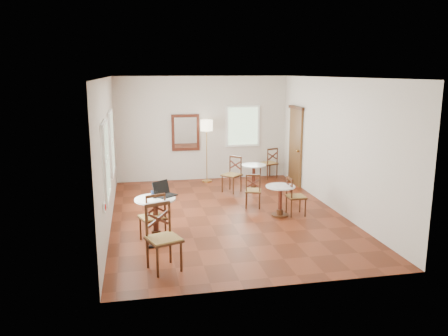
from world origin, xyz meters
name	(u,v)px	position (x,y,z in m)	size (l,w,h in m)	color
ground	(227,215)	(0.00, 0.00, 0.00)	(7.00, 7.00, 0.00)	#5E2310
room_shell	(222,129)	(-0.06, 0.27, 1.89)	(5.02, 7.02, 3.01)	beige
cafe_table_near	(156,214)	(-1.62, -1.21, 0.50)	(0.76, 0.76, 0.81)	#402010
cafe_table_mid	(280,197)	(1.13, -0.31, 0.42)	(0.64, 0.64, 0.68)	#402010
cafe_table_back	(254,174)	(1.14, 1.94, 0.43)	(0.66, 0.66, 0.70)	#402010
chair_near_a	(153,217)	(-1.67, -1.30, 0.47)	(0.56, 0.56, 0.95)	#402010
chair_near_b	(163,238)	(-1.56, -2.57, 0.53)	(0.63, 0.63, 1.07)	#402010
chair_mid_a	(253,190)	(0.72, 0.42, 0.41)	(0.47, 0.47, 0.82)	#402010
chair_mid_b	(295,196)	(1.48, -0.31, 0.43)	(0.40, 0.40, 0.86)	#402010
chair_back_a	(269,163)	(1.95, 3.18, 0.46)	(0.55, 0.55, 0.93)	#402010
chair_back_b	(232,174)	(0.54, 1.90, 0.47)	(0.61, 0.61, 0.94)	#402010
floor_lamp	(207,130)	(0.07, 3.15, 1.51)	(0.35, 0.35, 1.79)	#BF8C3F
laptop	(164,192)	(-1.44, -1.05, 0.87)	(0.49, 0.48, 0.27)	black
mouse	(155,197)	(-1.62, -1.21, 0.82)	(0.09, 0.06, 0.03)	black
navy_mug	(153,193)	(-1.64, -0.99, 0.85)	(0.11, 0.08, 0.09)	#101935
water_glass	(157,193)	(-1.57, -1.07, 0.86)	(0.06, 0.06, 0.11)	white
power_adapter	(151,247)	(-1.73, -1.63, 0.02)	(0.11, 0.06, 0.04)	black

